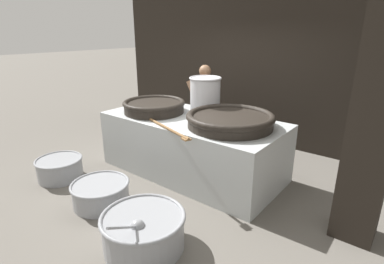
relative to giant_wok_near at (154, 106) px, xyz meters
name	(u,v)px	position (x,y,z in m)	size (l,w,h in m)	color
ground_plane	(192,171)	(0.74, 0.12, -1.06)	(60.00, 60.00, 0.00)	#666059
back_wall	(258,48)	(0.74, 2.31, 0.90)	(7.26, 0.24, 3.92)	black
hearth_platform	(192,145)	(0.74, 0.12, -0.59)	(2.97, 1.41, 0.95)	#B2B7B7
giant_wok_near	(154,106)	(0.00, 0.00, 0.00)	(1.07, 1.07, 0.21)	black
giant_wok_far	(230,120)	(1.46, 0.11, 0.00)	(1.30, 1.30, 0.21)	black
stock_pot	(205,94)	(0.69, 0.54, 0.20)	(0.55, 0.55, 0.61)	#B7B7BC
stirring_paddle	(162,125)	(0.67, -0.51, -0.09)	(1.53, 0.56, 0.04)	brown
cook	(204,104)	(0.20, 1.20, -0.16)	(0.43, 0.65, 1.67)	brown
prep_bowl_vegetables	(144,229)	(1.50, -1.70, -0.84)	(0.94, 1.15, 0.79)	gray
prep_bowl_meat	(101,192)	(0.38, -1.46, -0.88)	(0.80, 0.80, 0.32)	gray
prep_bowl_extra	(60,167)	(-0.79, -1.41, -0.87)	(0.73, 0.73, 0.34)	gray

